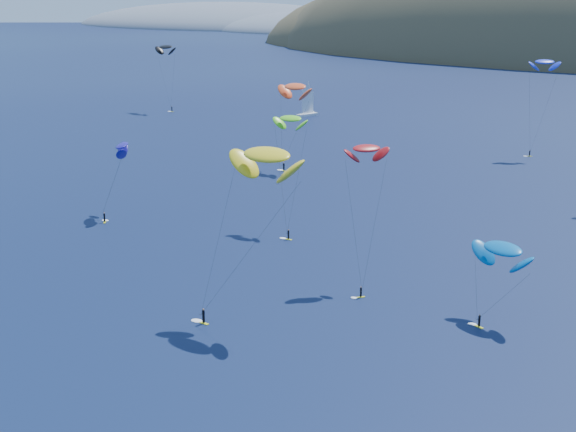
% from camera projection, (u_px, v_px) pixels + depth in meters
% --- Properties ---
extents(headland, '(460.00, 250.00, 60.00)m').
position_uv_depth(headland, '(248.00, 30.00, 901.50)').
color(headland, slate).
rests_on(headland, ground).
extents(sailboat, '(10.37, 9.22, 12.38)m').
position_uv_depth(sailboat, '(307.00, 113.00, 282.77)').
color(sailboat, silver).
rests_on(sailboat, ground).
extents(kitesurfer_1, '(11.60, 10.13, 23.28)m').
position_uv_depth(kitesurfer_1, '(295.00, 87.00, 198.27)').
color(kitesurfer_1, yellow).
rests_on(kitesurfer_1, ground).
extents(kitesurfer_2, '(12.78, 10.94, 26.04)m').
position_uv_depth(kitesurfer_2, '(267.00, 155.00, 106.10)').
color(kitesurfer_2, yellow).
rests_on(kitesurfer_2, ground).
extents(kitesurfer_3, '(8.74, 10.42, 22.56)m').
position_uv_depth(kitesurfer_3, '(290.00, 119.00, 148.87)').
color(kitesurfer_3, yellow).
rests_on(kitesurfer_3, ground).
extents(kitesurfer_4, '(8.65, 6.95, 27.26)m').
position_uv_depth(kitesurfer_4, '(545.00, 62.00, 210.96)').
color(kitesurfer_4, yellow).
rests_on(kitesurfer_4, ground).
extents(kitesurfer_5, '(10.31, 8.88, 12.67)m').
position_uv_depth(kitesurfer_5, '(503.00, 249.00, 108.59)').
color(kitesurfer_5, yellow).
rests_on(kitesurfer_5, ground).
extents(kitesurfer_9, '(7.20, 11.74, 22.71)m').
position_uv_depth(kitesurfer_9, '(367.00, 149.00, 120.52)').
color(kitesurfer_9, yellow).
rests_on(kitesurfer_9, ground).
extents(kitesurfer_10, '(7.74, 12.09, 16.10)m').
position_uv_depth(kitesurfer_10, '(122.00, 146.00, 158.46)').
color(kitesurfer_10, yellow).
rests_on(kitesurfer_10, ground).
extents(kitesurfer_12, '(9.67, 5.36, 25.59)m').
position_uv_depth(kitesurfer_12, '(166.00, 47.00, 289.70)').
color(kitesurfer_12, yellow).
rests_on(kitesurfer_12, ground).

